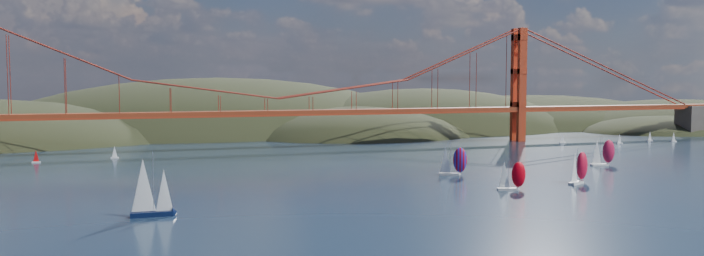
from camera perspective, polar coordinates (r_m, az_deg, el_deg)
name	(u,v)px	position (r m, az deg, el deg)	size (l,w,h in m)	color
ground	(486,242)	(132.64, 11.07, -9.28)	(1200.00, 1200.00, 0.00)	black
headlands	(317,151)	(407.51, -2.97, -1.94)	(725.00, 225.00, 96.00)	black
bridge	(273,75)	(298.57, -6.55, 4.42)	(552.00, 12.00, 55.00)	maroon
sloop_navy	(149,188)	(158.86, -16.49, -4.81)	(9.22, 5.17, 14.42)	black
racer_0	(511,175)	(192.94, 13.08, -3.83)	(7.96, 4.64, 8.92)	silver
racer_1	(578,167)	(209.92, 18.29, -3.10)	(9.26, 6.96, 10.45)	silver
racer_3	(602,152)	(255.87, 20.10, -1.88)	(9.14, 3.85, 10.40)	white
racer_rwb	(452,160)	(219.08, 8.35, -2.68)	(8.98, 6.48, 10.09)	silver
distant_boat_2	(36,156)	(274.58, -24.78, -2.14)	(3.00, 2.00, 4.70)	silver
distant_boat_3	(115,152)	(278.30, -19.13, -1.91)	(3.00, 2.00, 4.70)	silver
distant_boat_4	(563,138)	(339.68, 17.10, -0.81)	(3.00, 2.00, 4.70)	silver
distant_boat_5	(619,139)	(344.94, 21.34, -0.84)	(3.00, 2.00, 4.70)	silver
distant_boat_6	(650,136)	(367.67, 23.52, -0.61)	(3.00, 2.00, 4.70)	silver
distant_boat_7	(674,137)	(365.58, 25.18, -0.69)	(3.00, 2.00, 4.70)	silver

